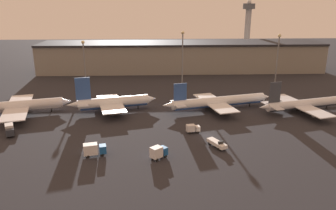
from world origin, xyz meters
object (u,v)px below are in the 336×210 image
Objects in this scene: airplane_2 at (218,102)px; service_vehicle_4 at (158,152)px; service_vehicle_5 at (217,143)px; control_tower at (248,25)px; airplane_0 at (21,106)px; service_vehicle_2 at (94,149)px; airplane_1 at (113,103)px; service_vehicle_0 at (193,128)px; airplane_3 at (302,104)px; service_vehicle_3 at (10,130)px.

airplane_2 reaches higher than service_vehicle_4.
control_tower reaches higher than service_vehicle_5.
airplane_0 is 5.66× the size of service_vehicle_2.
service_vehicle_0 is (29.90, -24.64, -2.08)m from airplane_1.
control_tower is at bearing 55.52° from airplane_2.
airplane_3 reaches higher than service_vehicle_0.
airplane_2 is at bearing 141.36° from service_vehicle_5.
control_tower is (88.80, 125.20, 22.12)m from airplane_1.
service_vehicle_2 reaches higher than service_vehicle_3.
airplane_1 is 7.54× the size of service_vehicle_0.
service_vehicle_4 is (-25.49, -43.78, -1.35)m from airplane_2.
service_vehicle_2 is (-78.03, -37.19, -1.08)m from airplane_3.
airplane_3 is at bearing -17.23° from airplane_1.
service_vehicle_0 is at bearing 64.88° from service_vehicle_3.
control_tower reaches higher than airplane_0.
airplane_0 is at bearing 164.93° from airplane_3.
airplane_3 is at bearing -6.63° from service_vehicle_4.
service_vehicle_4 is at bearing 44.15° from service_vehicle_3.
airplane_1 is at bearing -10.44° from airplane_0.
service_vehicle_3 is (-75.20, -24.46, -1.40)m from airplane_2.
service_vehicle_0 reaches higher than service_vehicle_5.
service_vehicle_5 is (-7.28, -36.86, -2.14)m from airplane_2.
service_vehicle_3 is at bearing -128.93° from control_tower.
service_vehicle_0 is 0.89× the size of service_vehicle_4.
airplane_2 reaches higher than service_vehicle_5.
airplane_3 reaches higher than service_vehicle_5.
airplane_1 is 155.08m from control_tower.
airplane_3 reaches higher than service_vehicle_2.
airplane_2 is at bearing -13.99° from airplane_1.
service_vehicle_4 is at bearing -82.06° from airplane_1.
service_vehicle_4 is (49.71, -19.32, 0.05)m from service_vehicle_3.
airplane_1 reaches higher than airplane_2.
control_tower is (52.67, 161.68, 24.60)m from service_vehicle_5.
airplane_0 is 22.01m from service_vehicle_3.
airplane_2 reaches higher than service_vehicle_3.
service_vehicle_3 is 0.82× the size of service_vehicle_5.
service_vehicle_5 is (36.91, 4.41, -0.83)m from service_vehicle_2.
airplane_0 is at bearing 166.86° from service_vehicle_3.
airplane_1 is 39.92m from service_vehicle_3.
service_vehicle_0 is at bearing -170.63° from airplane_3.
control_tower is at bearing 31.14° from airplane_0.
service_vehicle_4 is 0.12× the size of control_tower.
airplane_3 is at bearing 16.02° from service_vehicle_0.
airplane_2 reaches higher than service_vehicle_2.
control_tower is (89.59, 166.08, 23.77)m from service_vehicle_2.
control_tower is (70.88, 168.60, 23.82)m from service_vehicle_4.
airplane_3 is at bearing -95.12° from control_tower.
service_vehicle_3 is (-109.04, -20.38, -1.17)m from airplane_3.
airplane_1 is 43.41m from airplane_2.
control_tower is at bearing 116.46° from service_vehicle_3.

